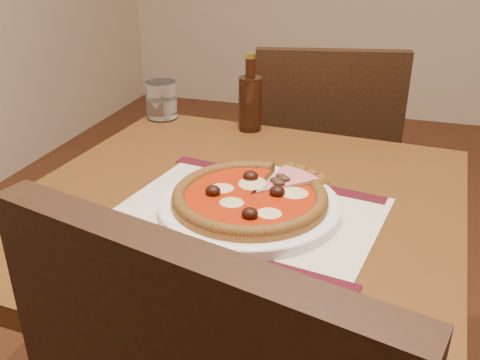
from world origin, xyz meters
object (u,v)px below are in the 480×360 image
chair_far (322,163)px  water_glass (162,100)px  plate (250,206)px  bottle (250,101)px  table (237,245)px  pizza (250,196)px

chair_far → water_glass: chair_far is taller
plate → bottle: bearing=106.2°
table → chair_far: chair_far is taller
pizza → plate: bearing=59.8°
plate → water_glass: size_ratio=3.31×
table → chair_far: (0.05, 0.75, -0.13)m
chair_far → bottle: bottle is taller
chair_far → plate: bearing=76.6°
table → water_glass: water_glass is taller
table → chair_far: size_ratio=0.95×
table → water_glass: (-0.33, 0.38, 0.15)m
pizza → water_glass: (-0.36, 0.42, 0.02)m
pizza → bottle: 0.43m
table → pizza: size_ratio=3.11×
table → chair_far: bearing=86.0°
chair_far → plate: 0.83m
plate → bottle: (-0.12, 0.41, 0.06)m
table → bottle: (-0.08, 0.37, 0.18)m
pizza → chair_far: bearing=88.9°
table → plate: bearing=-47.5°
pizza → water_glass: bearing=130.6°
table → pizza: pizza is taller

